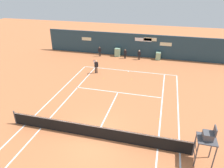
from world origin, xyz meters
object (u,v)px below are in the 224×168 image
Objects in this scene: player_on_baseline at (96,66)px; tennis_ball_mid_court at (132,79)px; ball_kid_right_post at (139,54)px; umpire_chair at (207,139)px; ball_kid_centre_post at (125,53)px; tennis_ball_near_service_line at (104,78)px; ball_kid_left_post at (100,51)px; tennis_ball_by_sideline at (159,119)px.

player_on_baseline is 25.88× the size of tennis_ball_mid_court.
umpire_chair is at bearing 117.94° from ball_kid_right_post.
player_on_baseline reaches higher than ball_kid_centre_post.
tennis_ball_near_service_line is (-0.89, -6.77, -0.69)m from ball_kid_centre_post.
umpire_chair is 17.92m from ball_kid_centre_post.
ball_kid_centre_post is at bearing -136.38° from player_on_baseline.
tennis_ball_near_service_line is at bearing 111.63° from player_on_baseline.
ball_kid_right_post is at bearing 169.03° from ball_kid_left_post.
player_on_baseline is 4.21m from tennis_ball_mid_court.
ball_kid_right_post is 7.33m from tennis_ball_near_service_line.
umpire_chair reaches higher than ball_kid_left_post.
player_on_baseline is 1.40× the size of ball_kid_centre_post.
ball_kid_right_post is 18.87× the size of tennis_ball_mid_court.
ball_kid_centre_post is at bearing 82.54° from tennis_ball_near_service_line.
umpire_chair is at bearing -59.95° from tennis_ball_mid_court.
ball_kid_centre_post is at bearing 7.96° from ball_kid_right_post.
ball_kid_left_post is 19.53× the size of tennis_ball_mid_court.
tennis_ball_mid_court is at bearing 113.86° from ball_kid_centre_post.
player_on_baseline is at bearing 62.83° from ball_kid_right_post.
ball_kid_left_post is at bearing 34.74° from umpire_chair.
ball_kid_right_post reaches higher than tennis_ball_near_service_line.
umpire_chair is 1.97× the size of ball_kid_centre_post.
player_on_baseline is at bearing 43.05° from umpire_chair.
ball_kid_left_post is at bearing 6.40° from ball_kid_centre_post.
tennis_ball_mid_court is (4.08, -0.58, -0.87)m from player_on_baseline.
ball_kid_left_post reaches higher than tennis_ball_by_sideline.
umpire_chair reaches higher than tennis_ball_by_sideline.
player_on_baseline is (-9.83, 10.53, -0.77)m from umpire_chair.
tennis_ball_by_sideline is 8.41m from tennis_ball_near_service_line.
ball_kid_centre_post is 6.86m from tennis_ball_near_service_line.
ball_kid_centre_post is 18.46× the size of tennis_ball_mid_court.
umpire_chair is 1.86× the size of ball_kid_left_post.
tennis_ball_by_sideline is at bearing 112.47° from ball_kid_right_post.
player_on_baseline reaches higher than tennis_ball_near_service_line.
player_on_baseline is at bearing 75.69° from ball_kid_centre_post.
ball_kid_left_post is at bearing 124.20° from tennis_ball_by_sideline.
ball_kid_centre_post is 13.68m from tennis_ball_by_sideline.
tennis_ball_by_sideline is (5.11, -12.67, -0.69)m from ball_kid_centre_post.
player_on_baseline is at bearing 135.80° from tennis_ball_by_sideline.
tennis_ball_near_service_line is at bearing 100.11° from ball_kid_left_post.
tennis_ball_by_sideline is at bearing 110.13° from player_on_baseline.
umpire_chair reaches higher than player_on_baseline.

